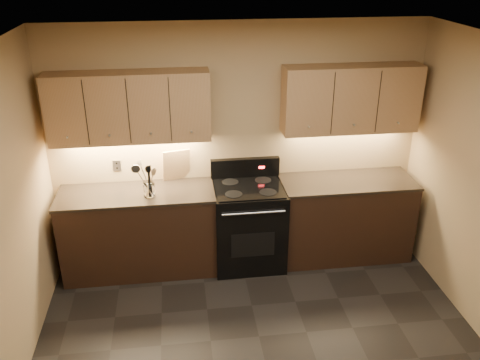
% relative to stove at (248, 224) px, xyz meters
% --- Properties ---
extents(ceiling, '(4.00, 4.00, 0.00)m').
position_rel_stove_xyz_m(ceiling, '(-0.08, -1.68, 2.12)').
color(ceiling, silver).
rests_on(ceiling, wall_back).
extents(wall_back, '(4.00, 0.04, 2.60)m').
position_rel_stove_xyz_m(wall_back, '(-0.08, 0.32, 0.82)').
color(wall_back, tan).
rests_on(wall_back, ground).
extents(counter_left, '(1.62, 0.62, 0.93)m').
position_rel_stove_xyz_m(counter_left, '(-1.18, 0.02, -0.01)').
color(counter_left, black).
rests_on(counter_left, ground).
extents(counter_right, '(1.46, 0.62, 0.93)m').
position_rel_stove_xyz_m(counter_right, '(1.10, 0.02, -0.01)').
color(counter_right, black).
rests_on(counter_right, ground).
extents(stove, '(0.76, 0.68, 1.14)m').
position_rel_stove_xyz_m(stove, '(0.00, 0.00, 0.00)').
color(stove, black).
rests_on(stove, ground).
extents(upper_cab_left, '(1.60, 0.30, 0.70)m').
position_rel_stove_xyz_m(upper_cab_left, '(-1.18, 0.17, 1.32)').
color(upper_cab_left, '#A17B50').
rests_on(upper_cab_left, wall_back).
extents(upper_cab_right, '(1.44, 0.30, 0.70)m').
position_rel_stove_xyz_m(upper_cab_right, '(1.10, 0.17, 1.32)').
color(upper_cab_right, '#A17B50').
rests_on(upper_cab_right, wall_back).
extents(outlet_plate, '(0.08, 0.01, 0.12)m').
position_rel_stove_xyz_m(outlet_plate, '(-1.38, 0.31, 0.64)').
color(outlet_plate, '#B2B5BA').
rests_on(outlet_plate, wall_back).
extents(utensil_crock, '(0.14, 0.14, 0.15)m').
position_rel_stove_xyz_m(utensil_crock, '(-1.04, -0.08, 0.52)').
color(utensil_crock, white).
rests_on(utensil_crock, counter_left).
extents(cutting_board, '(0.30, 0.16, 0.36)m').
position_rel_stove_xyz_m(cutting_board, '(-0.75, 0.27, 0.63)').
color(cutting_board, tan).
rests_on(cutting_board, counter_left).
extents(wooden_spoon, '(0.15, 0.11, 0.29)m').
position_rel_stove_xyz_m(wooden_spoon, '(-1.06, -0.09, 0.61)').
color(wooden_spoon, tan).
rests_on(wooden_spoon, utensil_crock).
extents(black_spoon, '(0.08, 0.15, 0.36)m').
position_rel_stove_xyz_m(black_spoon, '(-1.04, -0.06, 0.64)').
color(black_spoon, black).
rests_on(black_spoon, utensil_crock).
extents(black_turner, '(0.10, 0.12, 0.33)m').
position_rel_stove_xyz_m(black_turner, '(-1.02, -0.09, 0.63)').
color(black_turner, black).
rests_on(black_turner, utensil_crock).
extents(steel_spatula, '(0.21, 0.13, 0.40)m').
position_rel_stove_xyz_m(steel_spatula, '(-1.01, -0.08, 0.66)').
color(steel_spatula, silver).
rests_on(steel_spatula, utensil_crock).
extents(steel_skimmer, '(0.23, 0.12, 0.38)m').
position_rel_stove_xyz_m(steel_skimmer, '(-1.01, -0.10, 0.65)').
color(steel_skimmer, silver).
rests_on(steel_skimmer, utensil_crock).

